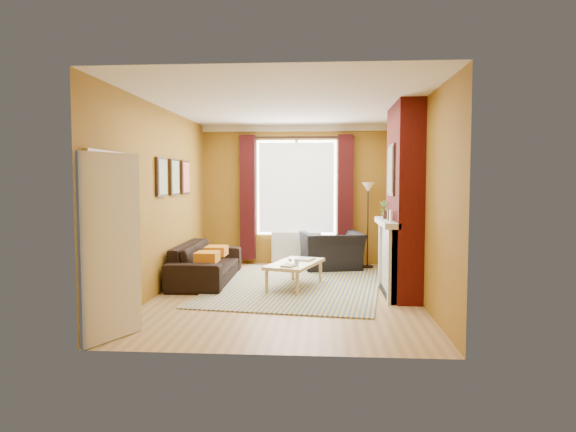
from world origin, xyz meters
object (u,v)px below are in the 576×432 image
object	(u,v)px
armchair	(332,251)
sofa	(207,262)
coffee_table	(295,265)
floor_lamp	(368,200)
wicker_stool	(334,260)

from	to	relation	value
armchair	sofa	bearing A→B (deg)	17.93
sofa	coffee_table	bearing A→B (deg)	-107.06
coffee_table	floor_lamp	xyz separation A→B (m)	(1.31, 2.01, 0.94)
armchair	coffee_table	size ratio (longest dim) A/B	0.81
wicker_stool	floor_lamp	xyz separation A→B (m)	(0.66, 0.42, 1.11)
sofa	armchair	bearing A→B (deg)	-60.16
floor_lamp	coffee_table	bearing A→B (deg)	-123.07
sofa	armchair	size ratio (longest dim) A/B	2.00
wicker_stool	floor_lamp	bearing A→B (deg)	32.50
sofa	wicker_stool	bearing A→B (deg)	-62.97
armchair	coffee_table	bearing A→B (deg)	57.71
armchair	coffee_table	xyz separation A→B (m)	(-0.61, -1.70, 0.01)
wicker_stool	sofa	bearing A→B (deg)	-152.18
coffee_table	wicker_stool	distance (m)	1.72
sofa	wicker_stool	size ratio (longest dim) A/B	5.45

